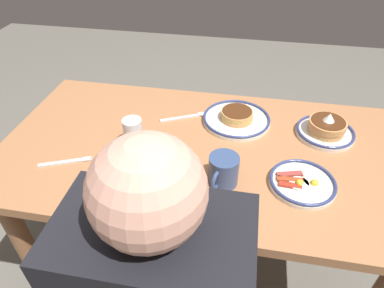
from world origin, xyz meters
name	(u,v)px	position (x,y,z in m)	size (l,w,h in m)	color
ground_plane	(199,262)	(0.00, 0.00, 0.00)	(6.00, 6.00, 0.00)	#615E55
dining_table	(201,170)	(0.00, 0.00, 0.63)	(1.47, 0.78, 0.74)	#A46B43
plate_near_main	(326,129)	(-0.45, -0.16, 0.77)	(0.22, 0.22, 0.10)	silver
plate_center_pancakes	(237,118)	(-0.11, -0.18, 0.76)	(0.27, 0.27, 0.05)	silver
plate_far_companion	(302,183)	(-0.34, 0.13, 0.75)	(0.21, 0.21, 0.04)	silver
coffee_mug	(223,170)	(-0.09, 0.16, 0.79)	(0.09, 0.13, 0.10)	#334772
drinking_glass	(134,135)	(0.24, 0.04, 0.79)	(0.07, 0.07, 0.11)	silver
fork_near	(65,162)	(0.45, 0.17, 0.74)	(0.17, 0.08, 0.01)	silver
tea_spoon	(190,116)	(0.08, -0.18, 0.74)	(0.18, 0.10, 0.01)	silver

